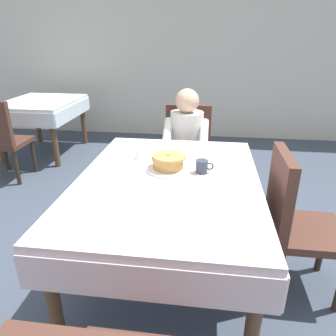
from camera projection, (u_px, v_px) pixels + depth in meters
ground_plane at (168, 273)px, 2.20m from camera, size 14.00×14.00×0.00m
back_wall at (198, 31)px, 4.68m from camera, size 12.00×0.16×3.20m
dining_table_main at (168, 191)px, 1.95m from camera, size 1.12×1.52×0.74m
chair_diner at (187, 148)px, 3.06m from camera, size 0.44×0.45×0.93m
diner_person at (186, 139)px, 2.86m from camera, size 0.40×0.43×1.12m
chair_right_side at (294, 216)px, 1.90m from camera, size 0.45×0.44×0.93m
plate_breakfast at (169, 169)px, 2.02m from camera, size 0.28×0.28×0.02m
breakfast_stack at (169, 161)px, 2.00m from camera, size 0.22×0.22×0.10m
cup_coffee at (202, 167)px, 1.97m from camera, size 0.11×0.08×0.08m
syrup_pitcher at (139, 154)px, 2.18m from camera, size 0.08×0.08×0.07m
fork_left_of_plate at (139, 169)px, 2.03m from camera, size 0.02×0.18×0.00m
knife_right_of_plate at (198, 173)px, 1.98m from camera, size 0.02×0.20×0.00m
spoon_near_edge at (166, 196)px, 1.70m from camera, size 0.15×0.04×0.00m
napkin_folded at (121, 174)px, 1.95m from camera, size 0.19×0.15×0.01m
background_table_far at (42, 109)px, 4.24m from camera, size 0.92×1.12×0.74m
background_chair_empty at (0, 136)px, 3.41m from camera, size 0.44×0.45×0.93m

